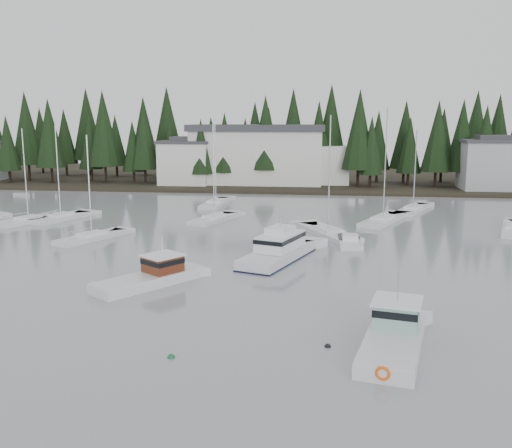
{
  "coord_description": "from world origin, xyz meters",
  "views": [
    {
      "loc": [
        8.37,
        -24.07,
        12.41
      ],
      "look_at": [
        1.53,
        29.2,
        2.5
      ],
      "focal_mm": 40.0,
      "sensor_mm": 36.0,
      "label": 1
    }
  ],
  "objects": [
    {
      "name": "sailboat_8",
      "position": [
        -24.91,
        42.65,
        0.06
      ],
      "size": [
        5.63,
        9.06,
        12.22
      ],
      "rotation": [
        0.0,
        0.0,
        1.23
      ],
      "color": "silver",
      "rests_on": "ground"
    },
    {
      "name": "sailboat_3",
      "position": [
        -8.07,
        57.55,
        0.06
      ],
      "size": [
        3.25,
        10.2,
        13.02
      ],
      "rotation": [
        0.0,
        0.0,
        1.52
      ],
      "color": "silver",
      "rests_on": "ground"
    },
    {
      "name": "mooring_buoy_dark",
      "position": [
        8.52,
        5.95,
        0.0
      ],
      "size": [
        0.37,
        0.37,
        0.37
      ],
      "primitive_type": "sphere",
      "color": "black",
      "rests_on": "ground"
    },
    {
      "name": "harbor_inn",
      "position": [
        -2.96,
        82.34,
        5.78
      ],
      "size": [
        29.5,
        11.5,
        10.9
      ],
      "color": "silver",
      "rests_on": "ground"
    },
    {
      "name": "house_east_a",
      "position": [
        36.0,
        78.0,
        4.9
      ],
      "size": [
        10.6,
        8.48,
        9.25
      ],
      "color": "#999EA0",
      "rests_on": "ground"
    },
    {
      "name": "sailboat_10",
      "position": [
        -5.61,
        44.16,
        0.07
      ],
      "size": [
        5.37,
        8.97,
        12.83
      ],
      "rotation": [
        0.0,
        0.0,
        1.24
      ],
      "color": "silver",
      "rests_on": "ground"
    },
    {
      "name": "lobster_boat_brown",
      "position": [
        -5.03,
        16.42,
        0.47
      ],
      "size": [
        7.08,
        8.35,
        4.1
      ],
      "rotation": [
        0.0,
        0.0,
        0.95
      ],
      "color": "silver",
      "rests_on": "ground"
    },
    {
      "name": "mooring_buoy_green",
      "position": [
        0.32,
        3.43,
        0.0
      ],
      "size": [
        0.4,
        0.4,
        0.4
      ],
      "primitive_type": "sphere",
      "color": "#145933",
      "rests_on": "ground"
    },
    {
      "name": "cabin_cruiser_center",
      "position": [
        4.06,
        25.44,
        0.68
      ],
      "size": [
        6.57,
        11.11,
        4.56
      ],
      "rotation": [
        0.0,
        0.0,
        1.24
      ],
      "color": "silver",
      "rests_on": "ground"
    },
    {
      "name": "lobster_boat_teal",
      "position": [
        12.09,
        6.16,
        0.55
      ],
      "size": [
        4.63,
        8.79,
        4.65
      ],
      "rotation": [
        0.0,
        0.0,
        1.36
      ],
      "color": "silver",
      "rests_on": "ground"
    },
    {
      "name": "sailboat_6",
      "position": [
        8.41,
        37.36,
        0.06
      ],
      "size": [
        7.39,
        10.76,
        13.36
      ],
      "rotation": [
        0.0,
        0.0,
        2.04
      ],
      "color": "silver",
      "rests_on": "ground"
    },
    {
      "name": "far_shore_land",
      "position": [
        0.0,
        97.0,
        0.0
      ],
      "size": [
        240.0,
        54.0,
        1.0
      ],
      "primitive_type": "cube",
      "color": "black",
      "rests_on": "ground"
    },
    {
      "name": "sailboat_7",
      "position": [
        19.9,
        55.03,
        0.06
      ],
      "size": [
        6.38,
        10.42,
        11.58
      ],
      "rotation": [
        0.0,
        0.0,
        1.16
      ],
      "color": "silver",
      "rests_on": "ground"
    },
    {
      "name": "sailboat_13",
      "position": [
        -27.87,
        40.2,
        0.07
      ],
      "size": [
        5.68,
        8.85,
        11.86
      ],
      "rotation": [
        0.0,
        0.0,
        1.17
      ],
      "color": "silver",
      "rests_on": "ground"
    },
    {
      "name": "house_west",
      "position": [
        -18.0,
        79.0,
        4.65
      ],
      "size": [
        9.54,
        7.42,
        8.75
      ],
      "color": "silver",
      "rests_on": "ground"
    },
    {
      "name": "runabout_1",
      "position": [
        10.6,
        32.46,
        0.13
      ],
      "size": [
        2.41,
        6.11,
        1.42
      ],
      "rotation": [
        0.0,
        0.0,
        1.61
      ],
      "color": "silver",
      "rests_on": "ground"
    },
    {
      "name": "sailboat_1",
      "position": [
        -16.11,
        31.61,
        0.07
      ],
      "size": [
        5.72,
        8.7,
        11.39
      ],
      "rotation": [
        0.0,
        0.0,
        1.14
      ],
      "color": "silver",
      "rests_on": "ground"
    },
    {
      "name": "ground",
      "position": [
        0.0,
        0.0,
        0.0
      ],
      "size": [
        260.0,
        260.0,
        0.0
      ],
      "primitive_type": "plane",
      "color": "gray",
      "rests_on": "ground"
    },
    {
      "name": "sailboat_0",
      "position": [
        15.07,
        46.02,
        0.07
      ],
      "size": [
        6.83,
        10.86,
        14.31
      ],
      "rotation": [
        0.0,
        0.0,
        1.16
      ],
      "color": "silver",
      "rests_on": "ground"
    },
    {
      "name": "conifer_treeline",
      "position": [
        0.0,
        86.0,
        0.0
      ],
      "size": [
        200.0,
        22.0,
        20.0
      ],
      "primitive_type": null,
      "color": "black",
      "rests_on": "ground"
    }
  ]
}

